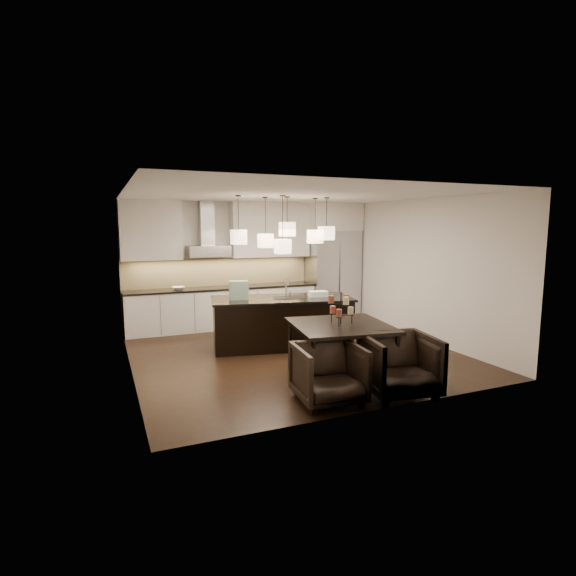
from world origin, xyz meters
name	(u,v)px	position (x,y,z in m)	size (l,w,h in m)	color
floor	(292,353)	(0.00, 0.00, -0.01)	(5.50, 5.50, 0.02)	black
ceiling	(293,194)	(0.00, 0.00, 2.81)	(5.50, 5.50, 0.02)	white
wall_back	(245,263)	(0.00, 2.76, 1.40)	(5.50, 0.02, 2.80)	silver
wall_front	(384,299)	(0.00, -2.76, 1.40)	(5.50, 0.02, 2.80)	silver
wall_left	(127,283)	(-2.76, 0.00, 1.40)	(0.02, 5.50, 2.80)	silver
wall_right	(419,269)	(2.76, 0.00, 1.40)	(0.02, 5.50, 2.80)	silver
refrigerator	(332,275)	(2.10, 2.38, 1.07)	(1.20, 0.72, 2.15)	#B7B7BA
fridge_panel	(333,217)	(2.10, 2.38, 2.47)	(1.26, 0.72, 0.65)	silver
lower_cabinets	(223,308)	(-0.62, 2.43, 0.44)	(4.21, 0.62, 0.88)	silver
countertop	(223,288)	(-0.62, 2.43, 0.90)	(4.21, 0.66, 0.04)	black
backsplash	(219,272)	(-0.62, 2.73, 1.24)	(4.21, 0.02, 0.63)	beige
upper_cab_left	(151,230)	(-2.10, 2.57, 2.17)	(1.25, 0.35, 1.25)	silver
upper_cab_right	(270,230)	(0.55, 2.57, 2.17)	(1.86, 0.35, 1.25)	silver
hood_canopy	(208,251)	(-0.93, 2.48, 1.72)	(0.90, 0.52, 0.24)	#B7B7BA
hood_chimney	(206,223)	(-0.93, 2.59, 2.32)	(0.30, 0.28, 0.96)	#B7B7BA
fruit_bowl	(178,288)	(-1.61, 2.38, 0.95)	(0.26, 0.26, 0.06)	silver
island_body	(282,323)	(-0.01, 0.47, 0.45)	(2.53, 1.01, 0.89)	black
island_top	(282,299)	(-0.01, 0.47, 0.91)	(2.61, 1.09, 0.04)	black
faucet	(286,287)	(0.11, 0.55, 1.12)	(0.10, 0.24, 0.38)	silver
tote_bag	(239,290)	(-0.81, 0.59, 1.10)	(0.34, 0.18, 0.34)	#2A693A
food_container	(318,294)	(0.68, 0.35, 0.98)	(0.34, 0.24, 0.10)	silver
dining_table	(340,351)	(0.11, -1.54, 0.41)	(1.38, 1.38, 0.83)	black
candelabra	(341,308)	(0.11, -1.54, 1.07)	(0.40, 0.40, 0.49)	black
candle_a	(351,311)	(0.26, -1.56, 1.03)	(0.08, 0.08, 0.11)	beige
candle_b	(333,310)	(0.05, -1.40, 1.03)	(0.08, 0.08, 0.11)	#BF4E36
candle_c	(339,313)	(0.01, -1.66, 1.03)	(0.08, 0.08, 0.11)	brown
candle_d	(346,298)	(0.24, -1.46, 1.20)	(0.08, 0.08, 0.11)	#BF4E36
candle_e	(331,299)	(-0.03, -1.50, 1.20)	(0.08, 0.08, 0.11)	brown
candle_f	(346,301)	(0.11, -1.69, 1.20)	(0.08, 0.08, 0.11)	beige
armchair_left	(329,373)	(-0.48, -2.29, 0.39)	(0.82, 0.85, 0.77)	black
armchair_right	(400,365)	(0.51, -2.44, 0.42)	(0.90, 0.92, 0.84)	black
pendant_a	(239,237)	(-0.82, 0.53, 2.07)	(0.24, 0.24, 0.26)	beige
pendant_b	(266,241)	(-0.22, 0.77, 1.99)	(0.24, 0.24, 0.26)	beige
pendant_c	(287,229)	(0.11, 0.50, 2.20)	(0.24, 0.24, 0.26)	beige
pendant_d	(315,237)	(0.78, 0.68, 2.06)	(0.24, 0.24, 0.26)	beige
pendant_e	(326,233)	(0.90, 0.46, 2.13)	(0.24, 0.24, 0.26)	beige
pendant_f	(283,246)	(-0.09, 0.22, 1.90)	(0.24, 0.24, 0.26)	beige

